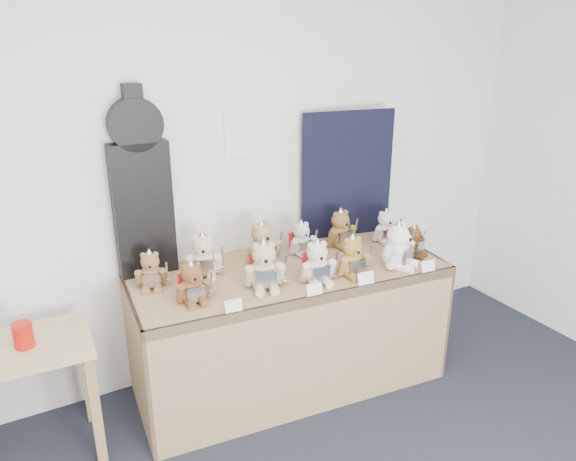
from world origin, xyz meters
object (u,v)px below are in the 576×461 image
side_table (7,371)px  teddy_front_far_left (192,284)px  display_table (293,299)px  teddy_front_right (353,258)px  red_cup (23,335)px  teddy_back_centre_left (262,245)px  teddy_back_far_left (151,271)px  teddy_front_end (413,242)px  teddy_front_centre (317,264)px  guitar_case (141,186)px  teddy_back_right (341,230)px  teddy_front_far_right (399,247)px  teddy_back_end (386,228)px  teddy_front_left (264,267)px  teddy_back_left (204,257)px  teddy_back_centre_right (302,240)px

side_table → teddy_front_far_left: teddy_front_far_left is taller
display_table → teddy_front_right: teddy_front_right is taller
red_cup → teddy_back_centre_left: bearing=5.2°
red_cup → teddy_back_far_left: bearing=11.1°
teddy_front_end → teddy_back_centre_left: bearing=134.9°
teddy_front_far_left → display_table: bearing=6.4°
teddy_front_far_left → teddy_front_centre: size_ratio=0.91×
guitar_case → teddy_back_far_left: guitar_case is taller
teddy_front_far_left → guitar_case: bearing=103.9°
teddy_front_centre → teddy_back_right: teddy_front_centre is taller
teddy_front_far_left → teddy_front_right: bearing=-6.4°
teddy_front_end → teddy_front_far_right: bearing=-178.7°
red_cup → teddy_front_end: size_ratio=0.56×
teddy_back_end → guitar_case: bearing=178.7°
red_cup → teddy_front_right: bearing=-9.1°
red_cup → teddy_back_centre_left: teddy_back_centre_left is taller
teddy_front_left → side_table: bearing=-171.0°
teddy_back_left → teddy_back_right: bearing=20.3°
guitar_case → teddy_back_left: guitar_case is taller
teddy_back_centre_left → teddy_back_end: 0.88m
teddy_back_centre_left → teddy_front_centre: bearing=-71.8°
guitar_case → teddy_back_centre_right: 1.04m
teddy_front_right → teddy_back_left: teddy_back_left is taller
display_table → teddy_front_left: teddy_front_left is taller
teddy_front_far_left → teddy_back_left: size_ratio=0.88×
red_cup → teddy_back_end: size_ratio=0.51×
teddy_front_far_left → teddy_back_centre_right: size_ratio=1.06×
red_cup → teddy_back_left: bearing=7.8°
teddy_front_left → teddy_back_right: bearing=40.5°
side_table → teddy_back_centre_right: size_ratio=3.48×
side_table → teddy_front_right: teddy_front_right is taller
side_table → teddy_back_far_left: bearing=10.7°
side_table → teddy_front_end: (2.34, -0.25, 0.31)m
side_table → red_cup: bearing=-12.1°
guitar_case → red_cup: size_ratio=8.51×
red_cup → teddy_back_centre_right: teddy_back_centre_right is taller
teddy_back_right → teddy_back_end: size_ratio=1.12×
teddy_front_centre → teddy_front_far_right: size_ratio=0.89×
display_table → teddy_front_centre: bearing=-63.3°
red_cup → teddy_front_right: 1.77m
teddy_front_centre → teddy_back_far_left: teddy_front_centre is taller
teddy_back_centre_left → teddy_back_centre_right: (0.28, 0.01, -0.03)m
guitar_case → teddy_front_centre: (0.79, -0.59, -0.42)m
teddy_back_end → teddy_front_left: bearing=-158.3°
teddy_front_left → teddy_back_left: size_ratio=1.07×
teddy_front_end → side_table: bearing=150.6°
teddy_front_right → side_table: bearing=173.0°
teddy_back_end → teddy_back_right: bearing=174.7°
display_table → teddy_front_far_right: size_ratio=6.16×
red_cup → teddy_back_end: 2.24m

